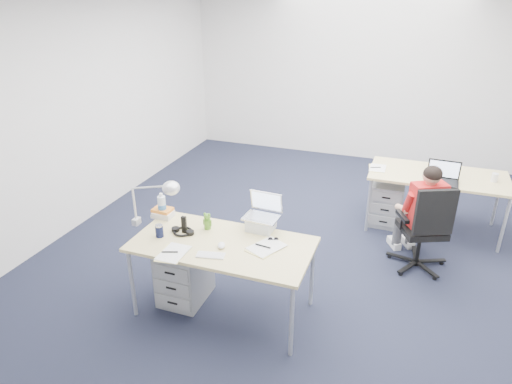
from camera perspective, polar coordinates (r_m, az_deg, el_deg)
floor at (r=5.28m, az=7.04°, el=-7.92°), size 7.00×7.00×0.00m
room at (r=4.61m, az=8.14°, el=10.40°), size 6.02×7.02×2.80m
desk_near at (r=4.10m, az=-4.22°, el=-6.92°), size 1.60×0.80×0.73m
desk_far at (r=5.94m, az=21.79°, el=1.63°), size 1.60×0.80×0.73m
office_chair at (r=5.22m, az=19.89°, el=-6.15°), size 0.84×0.84×1.00m
seated_person at (r=5.21m, az=19.72°, el=-2.37°), size 0.56×0.68×1.16m
drawer_pedestal_near at (r=4.52m, az=-8.89°, el=-10.06°), size 0.40×0.50×0.55m
drawer_pedestal_far at (r=6.09m, az=16.00°, el=-1.20°), size 0.40×0.50×0.55m
silver_laptop at (r=4.20m, az=0.64°, el=-2.69°), size 0.33×0.27×0.33m
wireless_keyboard at (r=3.90m, az=-5.69°, el=-7.86°), size 0.25×0.15×0.01m
computer_mouse at (r=4.00m, az=-4.34°, el=-6.67°), size 0.10×0.12×0.04m
headphones at (r=4.27m, az=-9.14°, el=-4.83°), size 0.24×0.19×0.04m
can_koozie at (r=4.23m, az=-11.99°, el=-4.76°), size 0.09×0.09×0.12m
water_bottle at (r=4.53m, az=-11.68°, el=-1.65°), size 0.10×0.10×0.26m
bear_figurine at (r=4.27m, az=-6.11°, el=-3.61°), size 0.09×0.07×0.17m
book_stack at (r=4.57m, az=-11.56°, el=-2.55°), size 0.23×0.19×0.09m
cordless_phone at (r=4.24m, az=-8.99°, el=-4.04°), size 0.04×0.03×0.16m
papers_left at (r=3.97m, az=-10.47°, el=-7.55°), size 0.22×0.30×0.01m
papers_right at (r=3.99m, az=1.15°, el=-6.95°), size 0.33×0.37×0.01m
sunglasses at (r=4.10m, az=2.17°, el=-5.95°), size 0.11×0.08×0.02m
desk_lamp at (r=4.31m, az=-13.29°, el=-1.21°), size 0.48×0.23×0.53m
dark_laptop at (r=5.64m, az=22.40°, el=2.26°), size 0.38×0.37×0.26m
far_cup at (r=5.96m, az=27.67°, el=1.61°), size 0.09×0.09×0.10m
far_papers at (r=5.88m, az=14.88°, el=2.88°), size 0.21×0.28×0.01m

